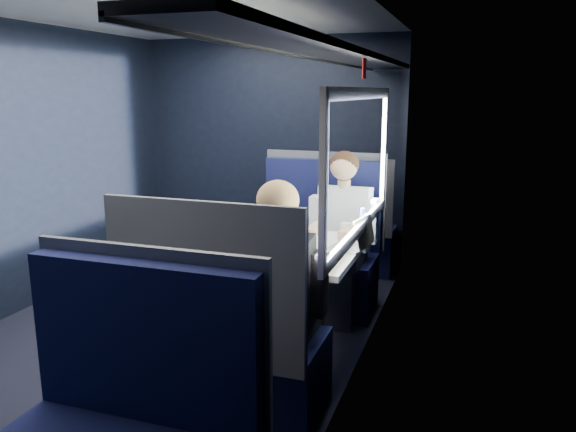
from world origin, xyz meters
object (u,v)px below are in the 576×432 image
(bottle_small, at_px, (362,226))
(seat_bay_far, at_px, (227,345))
(laptop, at_px, (356,240))
(cup, at_px, (346,229))
(seat_bay_near, at_px, (314,256))
(woman, at_px, (281,285))
(man, at_px, (341,228))
(table, at_px, (307,259))
(seat_row_front, at_px, (342,232))

(bottle_small, bearing_deg, seat_bay_far, -111.71)
(laptop, distance_m, bottle_small, 0.23)
(cup, bearing_deg, seat_bay_near, 128.21)
(woman, relative_size, laptop, 4.18)
(seat_bay_far, height_order, man, man)
(bottle_small, relative_size, cup, 2.35)
(seat_bay_near, relative_size, seat_bay_far, 1.00)
(seat_bay_near, xyz_separation_m, cup, (0.37, -0.47, 0.36))
(woman, height_order, laptop, woman)
(seat_bay_near, relative_size, cup, 13.10)
(laptop, bearing_deg, cup, 115.09)
(bottle_small, height_order, cup, bottle_small)
(bottle_small, bearing_deg, table, -131.99)
(seat_row_front, distance_m, bottle_small, 1.60)
(seat_bay_near, bearing_deg, table, -77.06)
(seat_bay_near, relative_size, laptop, 3.98)
(seat_bay_near, bearing_deg, man, -32.12)
(woman, relative_size, cup, 13.75)
(table, bearing_deg, laptop, 18.77)
(man, xyz_separation_m, laptop, (0.24, -0.59, 0.08))
(bottle_small, xyz_separation_m, cup, (-0.13, 0.07, -0.05))
(seat_row_front, xyz_separation_m, laptop, (0.49, -1.69, 0.39))
(seat_bay_far, relative_size, woman, 0.95)
(woman, bearing_deg, seat_bay_near, 99.61)
(seat_row_front, xyz_separation_m, bottle_small, (0.48, -1.47, 0.43))
(seat_row_front, relative_size, man, 0.88)
(bottle_small, bearing_deg, man, 122.00)
(woman, bearing_deg, bottle_small, 77.51)
(man, bearing_deg, seat_row_front, 102.83)
(seat_bay_far, relative_size, laptop, 3.98)
(woman, bearing_deg, laptop, 73.58)
(seat_bay_near, relative_size, woman, 0.95)
(seat_bay_near, distance_m, woman, 1.62)
(cup, bearing_deg, table, -112.98)
(seat_bay_near, relative_size, seat_row_front, 1.09)
(table, xyz_separation_m, laptop, (0.31, 0.10, 0.13))
(seat_bay_near, bearing_deg, laptop, -56.42)
(table, height_order, woman, woman)
(seat_row_front, distance_m, woman, 2.54)
(man, xyz_separation_m, cup, (0.10, -0.30, 0.07))
(table, relative_size, laptop, 3.16)
(seat_bay_near, height_order, cup, seat_bay_near)
(table, relative_size, bottle_small, 4.42)
(seat_row_front, height_order, woman, woman)
(woman, distance_m, bottle_small, 1.07)
(table, bearing_deg, seat_row_front, 95.80)
(man, bearing_deg, bottle_small, -58.00)
(seat_bay_far, height_order, laptop, seat_bay_far)
(man, bearing_deg, seat_bay_near, 147.88)
(seat_bay_far, distance_m, bottle_small, 1.37)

